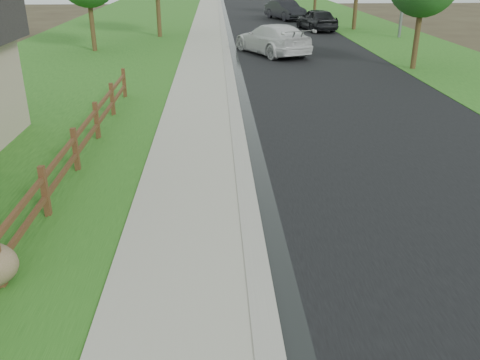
{
  "coord_description": "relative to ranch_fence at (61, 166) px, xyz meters",
  "views": [
    {
      "loc": [
        -0.22,
        -3.98,
        4.71
      ],
      "look_at": [
        0.22,
        5.17,
        0.74
      ],
      "focal_mm": 38.0,
      "sensor_mm": 36.0,
      "label": 1
    }
  ],
  "objects": [
    {
      "name": "road",
      "position": [
        8.2,
        28.6,
        -0.61
      ],
      "size": [
        8.0,
        90.0,
        0.02
      ],
      "primitive_type": "cube",
      "color": "black",
      "rests_on": "ground"
    },
    {
      "name": "curb",
      "position": [
        4.0,
        28.6,
        -0.56
      ],
      "size": [
        0.4,
        90.0,
        0.12
      ],
      "primitive_type": "cube",
      "color": "gray",
      "rests_on": "ground"
    },
    {
      "name": "wet_gutter",
      "position": [
        4.35,
        28.6,
        -0.6
      ],
      "size": [
        0.5,
        90.0,
        0.0
      ],
      "primitive_type": "cube",
      "color": "black",
      "rests_on": "road"
    },
    {
      "name": "sidewalk",
      "position": [
        2.7,
        28.6,
        -0.57
      ],
      "size": [
        2.2,
        90.0,
        0.1
      ],
      "primitive_type": "cube",
      "color": "#A39E8E",
      "rests_on": "ground"
    },
    {
      "name": "grass_strip",
      "position": [
        0.8,
        28.6,
        -0.59
      ],
      "size": [
        1.6,
        90.0,
        0.06
      ],
      "primitive_type": "cube",
      "color": "#235518",
      "rests_on": "ground"
    },
    {
      "name": "lawn_near",
      "position": [
        -4.4,
        28.6,
        -0.6
      ],
      "size": [
        9.0,
        90.0,
        0.04
      ],
      "primitive_type": "cube",
      "color": "#235518",
      "rests_on": "ground"
    },
    {
      "name": "verge_far",
      "position": [
        15.1,
        28.6,
        -0.6
      ],
      "size": [
        6.0,
        90.0,
        0.04
      ],
      "primitive_type": "cube",
      "color": "#235518",
      "rests_on": "ground"
    },
    {
      "name": "ranch_fence",
      "position": [
        0.0,
        0.0,
        0.0
      ],
      "size": [
        0.12,
        16.92,
        1.1
      ],
      "color": "#493118",
      "rests_on": "ground"
    },
    {
      "name": "white_suv",
      "position": [
        6.48,
        17.72,
        0.2
      ],
      "size": [
        4.32,
        5.92,
        1.59
      ],
      "primitive_type": "imported",
      "rotation": [
        0.0,
        0.0,
        3.57
      ],
      "color": "silver",
      "rests_on": "road"
    },
    {
      "name": "dark_car_mid",
      "position": [
        10.8,
        27.76,
        0.18
      ],
      "size": [
        2.64,
        4.82,
        1.55
      ],
      "primitive_type": "imported",
      "rotation": [
        0.0,
        0.0,
        3.32
      ],
      "color": "black",
      "rests_on": "road"
    },
    {
      "name": "dark_car_far",
      "position": [
        9.49,
        35.4,
        0.21
      ],
      "size": [
        3.29,
        5.17,
        1.61
      ],
      "primitive_type": "imported",
      "rotation": [
        0.0,
        0.0,
        0.35
      ],
      "color": "black",
      "rests_on": "road"
    }
  ]
}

